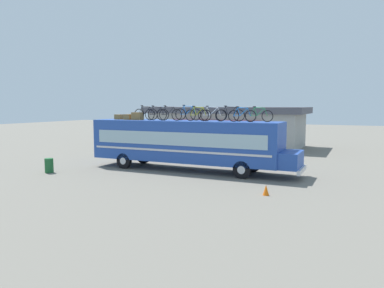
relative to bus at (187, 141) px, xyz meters
The scene contains 17 objects.
ground_plane 1.77m from the bus, behind, with size 120.00×120.00×0.00m, color slate.
bus is the anchor object (origin of this frame).
luggage_bag_1 5.17m from the bus, behind, with size 0.46×0.43×0.33m, color olive.
luggage_bag_2 4.35m from the bus, behind, with size 0.44×0.49×0.35m, color olive.
luggage_bag_3 3.71m from the bus, behind, with size 0.67×0.47×0.48m, color olive.
rooftop_bicycle_1 3.31m from the bus, behind, with size 1.71×0.44×0.93m.
rooftop_bicycle_2 2.58m from the bus, behind, with size 1.70×0.44×0.92m.
rooftop_bicycle_3 1.98m from the bus, 161.02° to the right, with size 1.72×0.44×0.92m.
rooftop_bicycle_4 1.73m from the bus, 108.97° to the left, with size 1.76×0.44×0.96m.
rooftop_bicycle_5 1.86m from the bus, 17.44° to the right, with size 1.68×0.44×0.90m.
rooftop_bicycle_6 2.36m from the bus, ahead, with size 1.76×0.44×0.90m.
rooftop_bicycle_7 3.13m from the bus, ahead, with size 1.76×0.44×0.91m.
rooftop_bicycle_8 3.91m from the bus, ahead, with size 1.63×0.44×0.87m.
rooftop_bicycle_9 4.67m from the bus, ahead, with size 1.61×0.44×0.87m.
roadside_building 14.04m from the bus, 99.55° to the left, with size 15.10×7.03×3.79m.
trash_bin 8.28m from the bus, 149.03° to the right, with size 0.49×0.49×0.84m, color #1E592D.
traffic_cone 7.46m from the bus, 35.94° to the right, with size 0.28×0.28×0.46m, color orange.
Camera 1 is at (9.80, -20.04, 3.93)m, focal length 34.36 mm.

